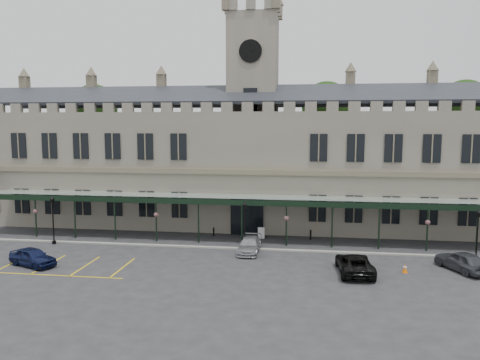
# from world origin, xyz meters

# --- Properties ---
(ground) EXTENTS (140.00, 140.00, 0.00)m
(ground) POSITION_xyz_m (0.00, 0.00, 0.00)
(ground) COLOR #27272A
(station_building) EXTENTS (60.00, 10.36, 17.30)m
(station_building) POSITION_xyz_m (0.00, 15.91, 6.47)
(station_building) COLOR #686256
(station_building) RESTS_ON ground
(clock_tower) EXTENTS (5.60, 5.60, 24.80)m
(clock_tower) POSITION_xyz_m (0.00, 16.00, 13.11)
(clock_tower) COLOR #686256
(clock_tower) RESTS_ON ground
(canopy) EXTENTS (50.00, 4.10, 4.30)m
(canopy) POSITION_xyz_m (0.00, 7.46, 2.40)
(canopy) COLOR #8C9E93
(canopy) RESTS_ON ground
(kerb) EXTENTS (60.00, 0.40, 0.12)m
(kerb) POSITION_xyz_m (0.00, 5.50, 0.06)
(kerb) COLOR gray
(kerb) RESTS_ON ground
(parking_markings) EXTENTS (16.00, 6.00, 0.01)m
(parking_markings) POSITION_xyz_m (-14.00, -1.50, 0.00)
(parking_markings) COLOR gold
(parking_markings) RESTS_ON ground
(tree_behind_left) EXTENTS (6.00, 6.00, 16.00)m
(tree_behind_left) POSITION_xyz_m (-22.00, 25.00, 12.81)
(tree_behind_left) COLOR #332314
(tree_behind_left) RESTS_ON ground
(tree_behind_mid) EXTENTS (6.00, 6.00, 16.00)m
(tree_behind_mid) POSITION_xyz_m (8.00, 25.00, 12.81)
(tree_behind_mid) COLOR #332314
(tree_behind_mid) RESTS_ON ground
(tree_behind_right) EXTENTS (6.00, 6.00, 16.00)m
(tree_behind_right) POSITION_xyz_m (24.00, 25.00, 12.81)
(tree_behind_right) COLOR #332314
(tree_behind_right) RESTS_ON ground
(lamp_post_left) EXTENTS (0.42, 0.42, 4.42)m
(lamp_post_left) POSITION_xyz_m (-16.90, 4.91, 2.62)
(lamp_post_left) COLOR black
(lamp_post_left) RESTS_ON ground
(lamp_post_mid) EXTENTS (0.41, 0.41, 4.31)m
(lamp_post_mid) POSITION_xyz_m (0.54, 5.03, 2.56)
(lamp_post_mid) COLOR black
(lamp_post_mid) RESTS_ON ground
(lamp_post_right) EXTENTS (0.39, 0.39, 4.10)m
(lamp_post_right) POSITION_xyz_m (19.30, 5.08, 2.43)
(lamp_post_right) COLOR black
(lamp_post_right) RESTS_ON ground
(traffic_cone) EXTENTS (0.40, 0.40, 0.64)m
(traffic_cone) POSITION_xyz_m (12.94, 0.78, 0.31)
(traffic_cone) COLOR #E56407
(traffic_cone) RESTS_ON ground
(sign_board) EXTENTS (0.63, 0.07, 1.08)m
(sign_board) POSITION_xyz_m (1.54, 9.53, 0.53)
(sign_board) COLOR black
(sign_board) RESTS_ON ground
(bollard_left) EXTENTS (0.15, 0.15, 0.83)m
(bollard_left) POSITION_xyz_m (-3.14, 9.92, 0.41)
(bollard_left) COLOR black
(bollard_left) RESTS_ON ground
(bollard_right) EXTENTS (0.17, 0.17, 0.94)m
(bollard_right) POSITION_xyz_m (6.18, 9.79, 0.47)
(bollard_right) COLOR black
(bollard_right) RESTS_ON ground
(car_left_a) EXTENTS (4.42, 3.08, 1.40)m
(car_left_a) POSITION_xyz_m (-15.00, -1.49, 0.70)
(car_left_a) COLOR #0C1335
(car_left_a) RESTS_ON ground
(car_taxi) EXTENTS (1.78, 4.34, 1.26)m
(car_taxi) POSITION_xyz_m (1.00, 4.58, 0.63)
(car_taxi) COLOR gray
(car_taxi) RESTS_ON ground
(car_van) EXTENTS (2.65, 5.25, 1.42)m
(car_van) POSITION_xyz_m (9.26, 0.11, 0.71)
(car_van) COLOR black
(car_van) RESTS_ON ground
(car_right_a) EXTENTS (3.53, 4.77, 1.51)m
(car_right_a) POSITION_xyz_m (17.21, 1.81, 0.76)
(car_right_a) COLOR #36383D
(car_right_a) RESTS_ON ground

